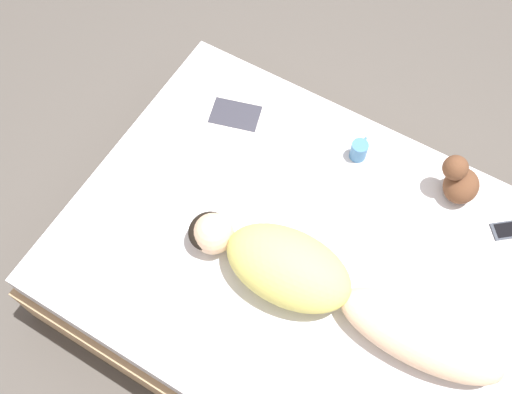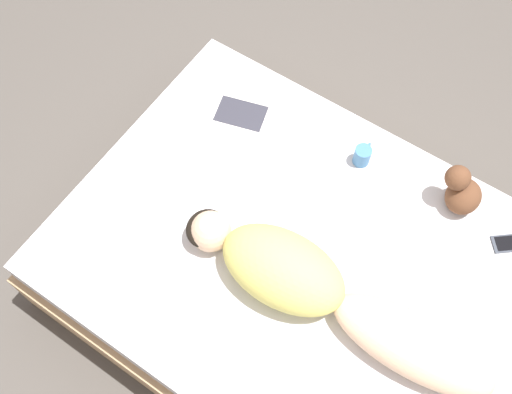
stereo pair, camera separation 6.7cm
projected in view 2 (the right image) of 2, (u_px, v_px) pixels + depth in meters
name	position (u px, v px, depth m)	size (l,w,h in m)	color
ground_plane	(301.00, 294.00, 2.92)	(12.00, 12.00, 0.00)	#4C4742
bed	(305.00, 278.00, 2.70)	(1.53, 2.12, 0.48)	tan
person	(321.00, 292.00, 2.31)	(0.34, 1.33, 0.24)	#DBB28E
open_magazine	(233.00, 133.00, 2.76)	(0.53, 0.44, 0.01)	silver
coffee_mug	(363.00, 155.00, 2.66)	(0.11, 0.08, 0.09)	teal
cell_phone	(509.00, 243.00, 2.51)	(0.15, 0.16, 0.01)	#333842
plush_toy	(462.00, 192.00, 2.52)	(0.17, 0.19, 0.23)	brown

